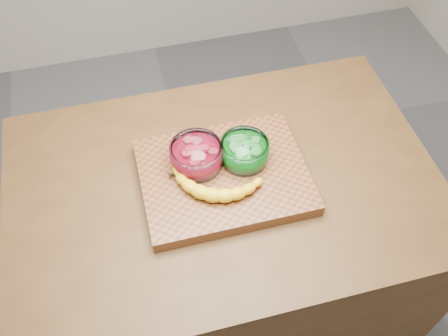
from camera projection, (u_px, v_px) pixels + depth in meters
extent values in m
plane|color=slate|center=(224.00, 307.00, 2.10)|extent=(3.50, 3.50, 0.00)
cube|color=#492E15|center=(224.00, 257.00, 1.74)|extent=(1.20, 0.80, 0.90)
cube|color=brown|center=(224.00, 177.00, 1.37)|extent=(0.45, 0.35, 0.04)
cylinder|color=white|center=(196.00, 156.00, 1.35)|extent=(0.14, 0.14, 0.07)
cylinder|color=red|center=(197.00, 158.00, 1.35)|extent=(0.12, 0.12, 0.04)
cylinder|color=#FA4F67|center=(196.00, 151.00, 1.33)|extent=(0.11, 0.11, 0.02)
cylinder|color=white|center=(244.00, 151.00, 1.36)|extent=(0.13, 0.13, 0.06)
cylinder|color=#0E8F19|center=(244.00, 153.00, 1.36)|extent=(0.11, 0.11, 0.04)
cylinder|color=#69DE68|center=(245.00, 147.00, 1.34)|extent=(0.11, 0.11, 0.02)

